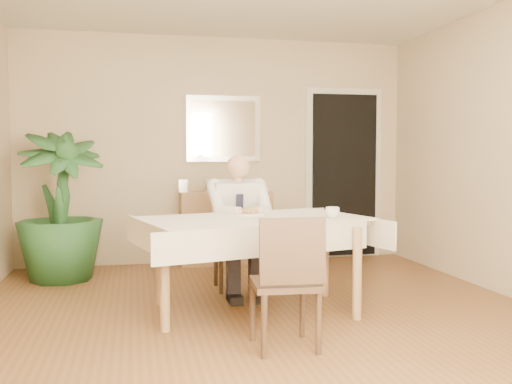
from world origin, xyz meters
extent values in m
plane|color=brown|center=(0.00, 0.00, 0.00)|extent=(5.00, 5.00, 0.00)
cube|color=beige|center=(0.00, 2.50, 1.30)|extent=(4.50, 0.02, 2.60)
cube|color=beige|center=(0.00, -2.50, 1.30)|extent=(4.50, 0.02, 2.60)
cube|color=white|center=(0.00, -2.48, 1.45)|extent=(1.34, 0.02, 1.44)
cube|color=white|center=(0.00, -2.46, 1.45)|extent=(1.18, 0.02, 1.28)
cube|color=white|center=(1.55, 2.48, 1.00)|extent=(0.96, 0.03, 2.10)
cube|color=black|center=(1.55, 2.45, 1.00)|extent=(0.80, 0.05, 1.95)
cube|color=silver|center=(0.07, 2.48, 1.55)|extent=(0.86, 0.03, 0.76)
cube|color=white|center=(0.07, 2.46, 1.55)|extent=(0.74, 0.02, 0.64)
cube|color=#A17A4E|center=(-0.03, 0.28, 0.72)|extent=(1.77, 1.27, 0.04)
cube|color=#F2E5C8|center=(-0.03, 0.28, 0.75)|extent=(1.90, 1.39, 0.01)
cube|color=#F2E5C8|center=(-0.03, -0.22, 0.64)|extent=(1.65, 0.44, 0.22)
cube|color=#F2E5C8|center=(-0.03, 0.78, 0.64)|extent=(1.65, 0.44, 0.22)
cube|color=#F2E5C8|center=(-0.88, 0.28, 0.64)|extent=(0.26, 0.97, 0.22)
cube|color=#F2E5C8|center=(0.82, 0.28, 0.64)|extent=(0.26, 0.97, 0.22)
cylinder|color=#A17A4E|center=(-0.75, -0.09, 0.35)|extent=(0.07, 0.07, 0.70)
cylinder|color=#A17A4E|center=(0.69, -0.09, 0.35)|extent=(0.07, 0.07, 0.70)
cylinder|color=#A17A4E|center=(-0.75, 0.65, 0.35)|extent=(0.07, 0.07, 0.70)
cylinder|color=#A17A4E|center=(0.69, 0.65, 0.35)|extent=(0.07, 0.07, 0.70)
cube|color=#3B2818|center=(-0.03, 1.08, 0.40)|extent=(0.44, 0.44, 0.04)
cube|color=#3B2818|center=(-0.03, 1.26, 0.63)|extent=(0.39, 0.09, 0.39)
cylinder|color=#3B2818|center=(-0.20, 0.91, 0.19)|extent=(0.04, 0.04, 0.38)
cylinder|color=#3B2818|center=(0.13, 0.91, 0.19)|extent=(0.04, 0.04, 0.38)
cylinder|color=#3B2818|center=(-0.20, 1.25, 0.19)|extent=(0.04, 0.04, 0.38)
cylinder|color=#3B2818|center=(0.13, 1.25, 0.19)|extent=(0.04, 0.04, 0.38)
cube|color=#3B2818|center=(-0.01, -0.58, 0.42)|extent=(0.44, 0.44, 0.04)
cube|color=#3B2818|center=(-0.01, -0.77, 0.66)|extent=(0.41, 0.07, 0.41)
cylinder|color=#3B2818|center=(-0.19, -0.76, 0.20)|extent=(0.04, 0.04, 0.40)
cylinder|color=#3B2818|center=(0.16, -0.76, 0.20)|extent=(0.04, 0.04, 0.40)
cylinder|color=#3B2818|center=(-0.19, -0.41, 0.20)|extent=(0.04, 0.04, 0.40)
cylinder|color=#3B2818|center=(0.16, -0.41, 0.20)|extent=(0.04, 0.04, 0.40)
cube|color=white|center=(-0.03, 1.04, 0.75)|extent=(0.42, 0.31, 0.55)
cube|color=black|center=(-0.03, 0.92, 0.72)|extent=(0.07, 0.08, 0.36)
cylinder|color=tan|center=(-0.03, 1.00, 1.03)|extent=(0.09, 0.09, 0.08)
sphere|color=tan|center=(-0.03, 0.97, 1.14)|extent=(0.21, 0.21, 0.21)
cube|color=black|center=(-0.13, 0.84, 0.52)|extent=(0.13, 0.42, 0.13)
cube|color=black|center=(0.07, 0.84, 0.52)|extent=(0.13, 0.42, 0.13)
cube|color=black|center=(-0.13, 0.66, 0.23)|extent=(0.11, 0.12, 0.45)
cube|color=black|center=(0.07, 0.66, 0.23)|extent=(0.11, 0.12, 0.45)
cube|color=black|center=(-0.13, 0.60, 0.04)|extent=(0.11, 0.26, 0.07)
cube|color=black|center=(0.07, 0.60, 0.04)|extent=(0.11, 0.26, 0.07)
cylinder|color=white|center=(-0.02, 0.50, 0.76)|extent=(0.26, 0.26, 0.02)
ellipsoid|color=olive|center=(-0.02, 0.50, 0.78)|extent=(0.14, 0.14, 0.06)
cylinder|color=silver|center=(0.02, 0.44, 0.78)|extent=(0.01, 0.13, 0.01)
cylinder|color=silver|center=(-0.06, 0.44, 0.78)|extent=(0.01, 0.13, 0.01)
imported|color=white|center=(0.56, 0.11, 0.80)|extent=(0.12, 0.12, 0.09)
cube|color=#A17A4E|center=(0.07, 2.32, 0.41)|extent=(1.04, 0.36, 0.83)
cube|color=silver|center=(-0.41, 2.35, 0.90)|extent=(0.10, 0.02, 0.14)
cube|color=silver|center=(-0.10, 2.40, 0.90)|extent=(0.10, 0.02, 0.14)
cube|color=silver|center=(0.15, 2.38, 0.90)|extent=(0.10, 0.02, 0.14)
imported|color=#214E22|center=(-1.67, 1.81, 0.74)|extent=(1.08, 1.08, 1.49)
camera|label=1|loc=(-0.96, -4.08, 1.24)|focal=40.00mm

